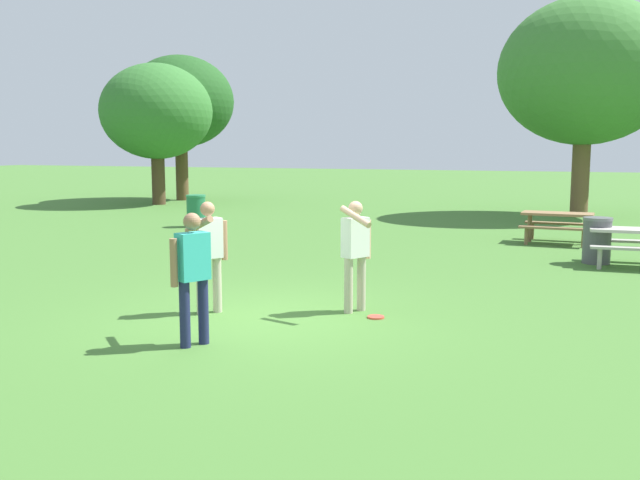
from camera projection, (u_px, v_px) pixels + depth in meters
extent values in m
plane|color=#447530|center=(260.00, 318.00, 10.08)|extent=(120.00, 120.00, 0.00)
cylinder|color=#B7AD93|center=(361.00, 283.00, 10.50)|extent=(0.13, 0.13, 0.82)
cylinder|color=#B7AD93|center=(349.00, 286.00, 10.33)|extent=(0.13, 0.13, 0.82)
cube|color=white|center=(355.00, 237.00, 10.32)|extent=(0.38, 0.44, 0.58)
sphere|color=tan|center=(355.00, 208.00, 10.26)|extent=(0.21, 0.21, 0.21)
cylinder|color=tan|center=(368.00, 239.00, 10.49)|extent=(0.09, 0.09, 0.58)
cylinder|color=tan|center=(355.00, 217.00, 9.90)|extent=(0.55, 0.36, 0.28)
cylinder|color=#1E234C|center=(185.00, 315.00, 8.56)|extent=(0.13, 0.13, 0.82)
cylinder|color=#1E234C|center=(203.00, 311.00, 8.73)|extent=(0.13, 0.13, 0.82)
cube|color=#33B2AD|center=(193.00, 256.00, 8.55)|extent=(0.38, 0.44, 0.58)
sphere|color=#9E7051|center=(192.00, 221.00, 8.50)|extent=(0.21, 0.21, 0.21)
cylinder|color=#9E7051|center=(174.00, 263.00, 8.39)|extent=(0.09, 0.09, 0.58)
cylinder|color=#9E7051|center=(199.00, 225.00, 8.88)|extent=(0.55, 0.36, 0.28)
cylinder|color=#B7AD93|center=(217.00, 285.00, 10.39)|extent=(0.13, 0.13, 0.82)
cylinder|color=#B7AD93|center=(201.00, 287.00, 10.25)|extent=(0.13, 0.13, 0.82)
cube|color=white|center=(208.00, 238.00, 10.23)|extent=(0.40, 0.44, 0.58)
sphere|color=#9E7051|center=(207.00, 209.00, 10.17)|extent=(0.21, 0.21, 0.21)
cylinder|color=#9E7051|center=(224.00, 240.00, 10.38)|extent=(0.09, 0.09, 0.58)
cylinder|color=#9E7051|center=(191.00, 243.00, 10.09)|extent=(0.09, 0.09, 0.58)
cylinder|color=#E04733|center=(376.00, 317.00, 10.08)|extent=(0.24, 0.24, 0.03)
cube|color=#B2ADA3|center=(634.00, 230.00, 14.27)|extent=(1.72, 0.81, 0.06)
cube|color=#A49F96|center=(637.00, 249.00, 13.77)|extent=(1.71, 0.31, 0.05)
cube|color=#A49F96|center=(631.00, 241.00, 14.86)|extent=(1.71, 0.31, 0.05)
cylinder|color=#A49F96|center=(598.00, 248.00, 14.53)|extent=(0.11, 0.11, 0.71)
cylinder|color=#A49F96|center=(600.00, 259.00, 14.00)|extent=(0.09, 0.09, 0.41)
cylinder|color=#A49F96|center=(596.00, 251.00, 15.09)|extent=(0.09, 0.09, 0.41)
cube|color=olive|center=(558.00, 214.00, 17.65)|extent=(1.74, 0.86, 0.06)
cube|color=olive|center=(555.00, 228.00, 17.16)|extent=(1.71, 0.37, 0.05)
cube|color=olive|center=(559.00, 223.00, 18.21)|extent=(1.71, 0.37, 0.05)
cylinder|color=olive|center=(530.00, 228.00, 17.96)|extent=(0.11, 0.11, 0.71)
cylinder|color=olive|center=(526.00, 236.00, 17.45)|extent=(0.09, 0.09, 0.41)
cylinder|color=olive|center=(532.00, 231.00, 18.51)|extent=(0.09, 0.09, 0.41)
cylinder|color=olive|center=(585.00, 230.00, 17.44)|extent=(0.11, 0.11, 0.71)
cylinder|color=olive|center=(583.00, 239.00, 16.93)|extent=(0.09, 0.09, 0.41)
cylinder|color=olive|center=(586.00, 234.00, 17.98)|extent=(0.09, 0.09, 0.41)
cylinder|color=#515156|center=(597.00, 242.00, 14.68)|extent=(0.56, 0.56, 0.90)
cylinder|color=slate|center=(598.00, 219.00, 14.61)|extent=(0.59, 0.59, 0.06)
cylinder|color=#237047|center=(196.00, 212.00, 21.24)|extent=(0.56, 0.56, 0.90)
cylinder|color=#2E8657|center=(196.00, 196.00, 21.17)|extent=(0.59, 0.59, 0.06)
cylinder|color=brown|center=(182.00, 166.00, 31.39)|extent=(0.55, 0.55, 3.04)
ellipsoid|color=#21511E|center=(180.00, 102.00, 31.02)|extent=(4.70, 4.70, 3.99)
cylinder|color=#4C3823|center=(158.00, 174.00, 29.09)|extent=(0.54, 0.54, 2.55)
ellipsoid|color=#33702D|center=(156.00, 111.00, 28.75)|extent=(4.54, 4.54, 3.86)
cylinder|color=brown|center=(581.00, 168.00, 24.11)|extent=(0.59, 0.59, 3.30)
ellipsoid|color=#3D7A33|center=(585.00, 71.00, 23.68)|extent=(5.77, 5.77, 4.91)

